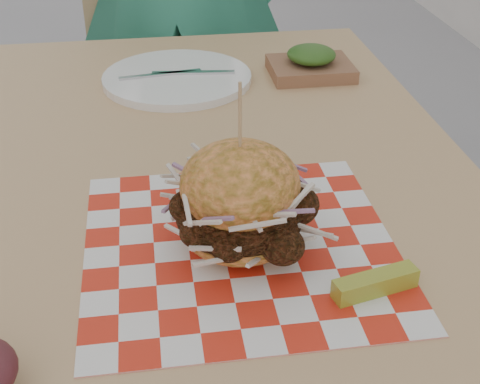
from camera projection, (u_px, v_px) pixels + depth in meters
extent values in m
cube|color=tan|center=(194.00, 187.00, 0.94)|extent=(0.80, 1.20, 0.04)
cylinder|color=#333338|center=(33.00, 218.00, 1.55)|extent=(0.05, 0.05, 0.71)
cylinder|color=#333338|center=(319.00, 195.00, 1.63)|extent=(0.05, 0.05, 0.71)
cube|color=tan|center=(170.00, 116.00, 1.80)|extent=(0.44, 0.44, 0.04)
cube|color=tan|center=(164.00, 2.00, 1.84)|extent=(0.42, 0.06, 0.50)
cylinder|color=#333338|center=(107.00, 229.00, 1.75)|extent=(0.03, 0.03, 0.43)
cylinder|color=#333338|center=(243.00, 221.00, 1.78)|extent=(0.03, 0.03, 0.43)
cylinder|color=#333338|center=(115.00, 163.00, 2.06)|extent=(0.03, 0.03, 0.43)
cylinder|color=#333338|center=(231.00, 157.00, 2.09)|extent=(0.03, 0.03, 0.43)
cube|color=red|center=(240.00, 246.00, 0.78)|extent=(0.36, 0.36, 0.00)
ellipsoid|color=#EF8D43|center=(240.00, 229.00, 0.77)|extent=(0.13, 0.13, 0.05)
ellipsoid|color=#5F2F16|center=(240.00, 216.00, 0.76)|extent=(0.15, 0.13, 0.07)
ellipsoid|color=#EF8D43|center=(240.00, 184.00, 0.74)|extent=(0.14, 0.14, 0.09)
cylinder|color=tan|center=(240.00, 127.00, 0.70)|extent=(0.00, 0.00, 0.10)
cube|color=#9FA730|center=(375.00, 283.00, 0.70)|extent=(0.10, 0.04, 0.02)
cylinder|color=white|center=(177.00, 78.00, 1.21)|extent=(0.27, 0.27, 0.01)
cube|color=silver|center=(160.00, 74.00, 1.20)|extent=(0.15, 0.03, 0.00)
cube|color=silver|center=(193.00, 73.00, 1.21)|extent=(0.15, 0.03, 0.00)
cube|color=brown|center=(311.00, 69.00, 1.24)|extent=(0.15, 0.12, 0.02)
ellipsoid|color=#183F12|center=(311.00, 54.00, 1.22)|extent=(0.09, 0.09, 0.03)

